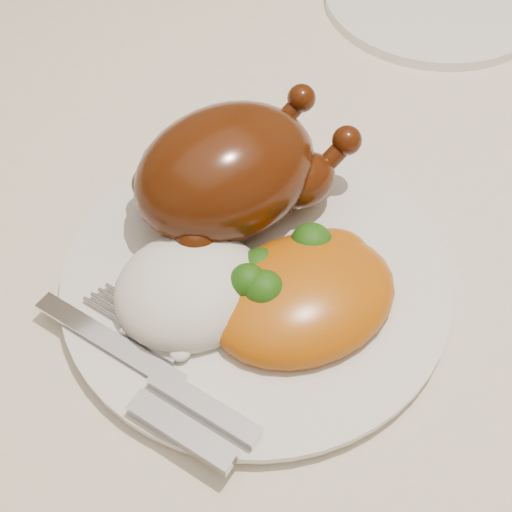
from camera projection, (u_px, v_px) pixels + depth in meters
floor at (251, 508)px, 1.18m from camera, size 4.00×4.00×0.00m
dining_table at (247, 265)px, 0.65m from camera, size 1.60×0.90×0.76m
tablecloth at (246, 213)px, 0.60m from camera, size 1.73×1.03×0.18m
dinner_plate at (256, 278)px, 0.51m from camera, size 0.36×0.36×0.01m
side_plate at (433, 0)px, 0.73m from camera, size 0.28×0.28×0.01m
roast_chicken at (231, 170)px, 0.51m from camera, size 0.17×0.12×0.09m
rice_mound at (190, 290)px, 0.48m from camera, size 0.13×0.12×0.06m
mac_and_cheese at (300, 289)px, 0.48m from camera, size 0.15×0.13×0.05m
cutlery at (168, 390)px, 0.44m from camera, size 0.06×0.18×0.01m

